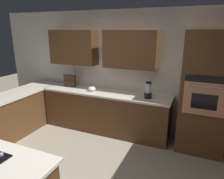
% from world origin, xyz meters
% --- Properties ---
extents(ground_plane, '(14.00, 14.00, 0.00)m').
position_xyz_m(ground_plane, '(0.00, 0.00, 0.00)').
color(ground_plane, '#9E937F').
extents(wall_back, '(6.00, 0.44, 2.60)m').
position_xyz_m(wall_back, '(0.07, -2.04, 1.44)').
color(wall_back, white).
rests_on(wall_back, ground).
extents(lower_cabinets_back, '(2.80, 0.60, 0.86)m').
position_xyz_m(lower_cabinets_back, '(0.10, -1.72, 0.43)').
color(lower_cabinets_back, brown).
rests_on(lower_cabinets_back, ground).
extents(countertop_back, '(2.84, 0.64, 0.04)m').
position_xyz_m(countertop_back, '(0.10, -1.72, 0.88)').
color(countertop_back, silver).
rests_on(countertop_back, lower_cabinets_back).
extents(lower_cabinets_side, '(0.60, 2.90, 0.86)m').
position_xyz_m(lower_cabinets_side, '(1.82, -0.55, 0.43)').
color(lower_cabinets_side, brown).
rests_on(lower_cabinets_side, ground).
extents(countertop_side, '(0.64, 2.94, 0.04)m').
position_xyz_m(countertop_side, '(1.82, -0.55, 0.88)').
color(countertop_side, silver).
rests_on(countertop_side, lower_cabinets_side).
extents(wall_oven, '(0.80, 0.66, 2.19)m').
position_xyz_m(wall_oven, '(-1.85, -1.72, 1.10)').
color(wall_oven, brown).
rests_on(wall_oven, ground).
extents(blender, '(0.15, 0.15, 0.33)m').
position_xyz_m(blender, '(-0.85, -1.68, 1.04)').
color(blender, black).
rests_on(blender, countertop_back).
extents(mixing_bowl, '(0.17, 0.17, 0.10)m').
position_xyz_m(mixing_bowl, '(0.40, -1.68, 0.95)').
color(mixing_bowl, white).
rests_on(mixing_bowl, countertop_back).
extents(spice_rack, '(0.28, 0.11, 0.27)m').
position_xyz_m(spice_rack, '(1.05, -1.80, 1.04)').
color(spice_rack, '#472B19').
rests_on(spice_rack, countertop_back).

